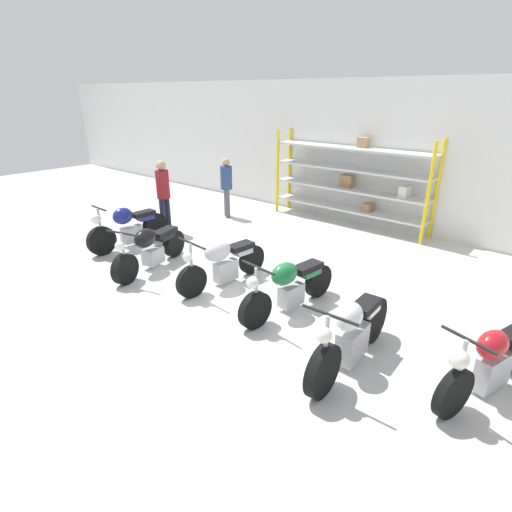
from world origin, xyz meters
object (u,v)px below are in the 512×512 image
(motorcycle_red, at_px, (493,360))
(person_near_rack, at_px, (163,190))
(motorcycle_black, at_px, (151,248))
(motorcycle_white, at_px, (351,335))
(motorcycle_silver, at_px, (223,261))
(motorcycle_blue, at_px, (129,227))
(person_browsing, at_px, (226,183))
(motorcycle_green, at_px, (289,286))
(shelving_rack, at_px, (351,180))

(motorcycle_red, distance_m, person_near_rack, 7.70)
(motorcycle_black, height_order, motorcycle_white, motorcycle_white)
(motorcycle_silver, height_order, person_near_rack, person_near_rack)
(motorcycle_blue, xyz_separation_m, person_browsing, (-0.00, 3.13, 0.49))
(motorcycle_blue, height_order, motorcycle_black, motorcycle_blue)
(motorcycle_green, xyz_separation_m, person_near_rack, (-4.71, 1.19, 0.60))
(shelving_rack, distance_m, motorcycle_blue, 5.61)
(motorcycle_blue, bearing_deg, motorcycle_white, 85.67)
(motorcycle_green, height_order, person_browsing, person_browsing)
(motorcycle_white, relative_size, motorcycle_red, 1.05)
(motorcycle_white, xyz_separation_m, person_near_rack, (-6.12, 1.79, 0.60))
(motorcycle_green, height_order, motorcycle_red, motorcycle_green)
(motorcycle_black, xyz_separation_m, motorcycle_green, (3.04, 0.44, 0.01))
(shelving_rack, xyz_separation_m, motorcycle_silver, (0.09, -4.74, -0.73))
(motorcycle_blue, xyz_separation_m, motorcycle_white, (5.86, -0.57, -0.02))
(motorcycle_green, relative_size, person_near_rack, 1.16)
(motorcycle_blue, bearing_deg, motorcycle_red, 91.51)
(shelving_rack, distance_m, motorcycle_red, 6.52)
(motorcycle_green, bearing_deg, motorcycle_white, 73.21)
(motorcycle_silver, distance_m, person_near_rack, 3.51)
(motorcycle_black, height_order, person_near_rack, person_near_rack)
(motorcycle_blue, distance_m, motorcycle_black, 1.46)
(motorcycle_blue, distance_m, person_near_rack, 1.37)
(person_browsing, distance_m, person_near_rack, 1.94)
(motorcycle_blue, xyz_separation_m, motorcycle_silver, (2.98, 0.02, -0.01))
(motorcycle_red, distance_m, person_browsing, 7.97)
(motorcycle_white, bearing_deg, motorcycle_blue, -98.04)
(motorcycle_black, relative_size, motorcycle_red, 1.02)
(motorcycle_silver, xyz_separation_m, person_browsing, (-2.99, 3.11, 0.50))
(motorcycle_black, distance_m, motorcycle_red, 5.93)
(shelving_rack, distance_m, person_near_rack, 4.75)
(motorcycle_green, relative_size, motorcycle_red, 1.04)
(motorcycle_green, bearing_deg, motorcycle_blue, -83.27)
(shelving_rack, bearing_deg, motorcycle_red, -46.87)
(shelving_rack, relative_size, motorcycle_silver, 2.16)
(shelving_rack, height_order, person_browsing, shelving_rack)
(motorcycle_green, bearing_deg, shelving_rack, -155.44)
(person_browsing, bearing_deg, motorcycle_silver, 79.18)
(motorcycle_silver, height_order, motorcycle_white, motorcycle_white)
(motorcycle_blue, bearing_deg, motorcycle_green, 91.64)
(motorcycle_black, bearing_deg, motorcycle_white, 72.28)
(motorcycle_silver, xyz_separation_m, motorcycle_white, (2.87, -0.59, -0.01))
(shelving_rack, height_order, motorcycle_black, shelving_rack)
(motorcycle_red, bearing_deg, motorcycle_white, -50.47)
(shelving_rack, bearing_deg, motorcycle_white, -60.93)
(shelving_rack, distance_m, motorcycle_white, 6.15)
(shelving_rack, xyz_separation_m, motorcycle_white, (2.96, -5.33, -0.73))
(person_browsing, bearing_deg, motorcycle_green, 90.48)
(motorcycle_silver, bearing_deg, motorcycle_red, 95.28)
(motorcycle_green, height_order, person_near_rack, person_near_rack)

